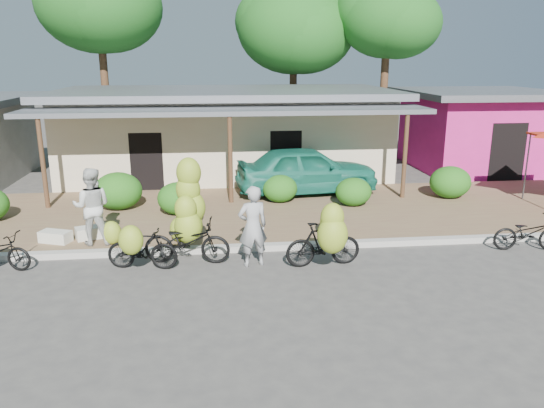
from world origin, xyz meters
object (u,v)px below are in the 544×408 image
at_px(bystander, 92,206).
at_px(teal_van, 307,170).
at_px(bike_left, 140,247).
at_px(bike_center, 188,225).
at_px(bike_far_right, 528,233).
at_px(tree_far_center, 94,1).
at_px(bike_right, 326,239).
at_px(tree_near_right, 383,17).
at_px(sack_near, 94,232).
at_px(sack_far, 55,237).
at_px(vendor, 253,226).
at_px(tree_center_right, 290,26).

relative_size(bystander, teal_van, 0.40).
bearing_deg(bike_left, teal_van, -27.49).
relative_size(bike_center, bike_far_right, 1.36).
bearing_deg(tree_far_center, bike_right, -63.86).
height_order(tree_near_right, sack_near, tree_near_right).
xyz_separation_m(sack_far, vendor, (4.79, -1.76, 0.67)).
xyz_separation_m(tree_center_right, teal_van, (-0.74, -9.61, -5.09)).
height_order(sack_near, bystander, bystander).
bearing_deg(bystander, sack_far, -12.15).
relative_size(tree_near_right, bike_left, 4.86).
distance_m(tree_near_right, sack_far, 17.73).
distance_m(tree_near_right, bike_right, 15.98).
xyz_separation_m(tree_far_center, vendor, (6.00, -15.06, -6.07)).
bearing_deg(tree_center_right, vendor, -100.91).
distance_m(bike_center, teal_van, 6.56).
relative_size(bike_center, bike_right, 1.34).
distance_m(bike_center, bike_right, 3.18).
relative_size(vendor, teal_van, 0.39).
xyz_separation_m(bike_left, bike_right, (4.06, -0.35, 0.15)).
relative_size(tree_near_right, sack_near, 9.39).
bearing_deg(tree_far_center, vendor, -68.26).
xyz_separation_m(tree_center_right, sack_far, (-7.78, -13.79, -5.75)).
distance_m(tree_far_center, tree_near_right, 13.11).
xyz_separation_m(tree_far_center, sack_far, (1.22, -13.29, -6.74)).
height_order(bike_left, bystander, bystander).
relative_size(tree_far_center, bike_left, 5.55).
bearing_deg(tree_center_right, sack_near, -117.01).
bearing_deg(tree_near_right, sack_far, -134.98).
bearing_deg(bystander, tree_center_right, -115.54).
height_order(bike_left, bike_center, bike_center).
relative_size(tree_center_right, bike_right, 4.63).
bearing_deg(bike_center, tree_far_center, 25.22).
height_order(tree_far_center, bike_center, tree_far_center).
bearing_deg(teal_van, bike_center, 139.09).
bearing_deg(bystander, teal_van, -143.67).
relative_size(tree_near_right, bystander, 4.20).
bearing_deg(tree_near_right, bike_left, -124.84).
relative_size(bike_left, bystander, 0.87).
xyz_separation_m(tree_near_right, bike_far_right, (-0.27, -13.30, -5.86)).
height_order(tree_far_center, tree_near_right, tree_far_center).
xyz_separation_m(tree_near_right, sack_far, (-11.79, -11.79, -6.04)).
bearing_deg(bike_far_right, sack_far, 88.98).
height_order(bike_left, teal_van, teal_van).
bearing_deg(bike_far_right, teal_van, 44.59).
xyz_separation_m(vendor, teal_van, (2.26, 5.94, -0.01)).
distance_m(bike_center, vendor, 1.55).
bearing_deg(sack_near, bike_center, -30.65).
bearing_deg(bike_center, sack_near, 67.18).
bearing_deg(bystander, bike_right, 160.40).
distance_m(tree_near_right, vendor, 16.17).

